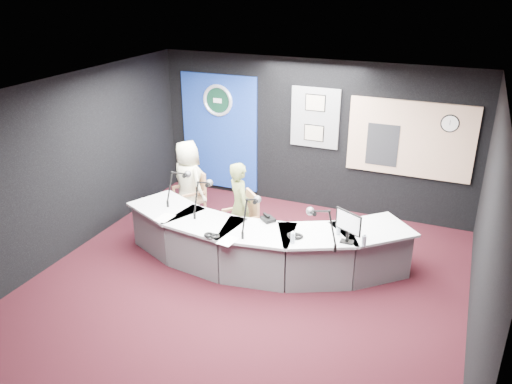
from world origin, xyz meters
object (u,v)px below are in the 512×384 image
at_px(broadcast_desk, 259,243).
at_px(person_man, 188,183).
at_px(armchair_right, 240,220).
at_px(person_woman, 240,207).
at_px(armchair_left, 189,196).

bearing_deg(broadcast_desk, person_man, 152.53).
distance_m(armchair_right, person_woman, 0.23).
bearing_deg(person_man, broadcast_desk, 178.02).
bearing_deg(armchair_left, person_man, 38.11).
xyz_separation_m(armchair_left, person_woman, (1.25, -0.56, 0.24)).
relative_size(armchair_right, person_man, 0.69).
xyz_separation_m(armchair_left, armchair_right, (1.25, -0.56, 0.01)).
bearing_deg(person_woman, broadcast_desk, -170.30).
height_order(broadcast_desk, armchair_right, armchair_right).
xyz_separation_m(broadcast_desk, person_man, (-1.72, 0.89, 0.39)).
relative_size(broadcast_desk, armchair_right, 4.28).
height_order(person_man, person_woman, person_man).
relative_size(broadcast_desk, armchair_left, 4.38).
relative_size(armchair_left, person_woman, 0.68).
relative_size(armchair_right, person_woman, 0.70).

